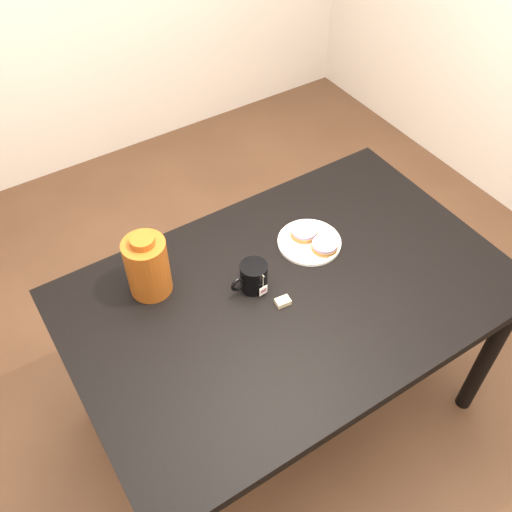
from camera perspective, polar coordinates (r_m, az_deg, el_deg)
name	(u,v)px	position (r m, az deg, el deg)	size (l,w,h in m)	color
ground_plane	(283,406)	(2.44, 2.67, -14.76)	(4.00, 4.00, 0.00)	brown
table	(290,307)	(1.88, 3.37, -5.10)	(1.40, 0.90, 0.75)	black
plate	(309,242)	(1.95, 5.35, 1.44)	(0.22, 0.22, 0.02)	white
bagel_back	(304,232)	(1.96, 4.83, 2.40)	(0.12, 0.12, 0.03)	brown
bagel_front	(325,246)	(1.92, 6.87, 1.02)	(0.12, 0.12, 0.03)	brown
mug	(253,277)	(1.78, -0.29, -2.07)	(0.13, 0.10, 0.10)	black
teabag_pouch	(283,302)	(1.77, 2.70, -4.58)	(0.04, 0.03, 0.02)	#C6B793
bagel_package	(147,266)	(1.77, -10.80, -0.98)	(0.14, 0.14, 0.22)	#692D0D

